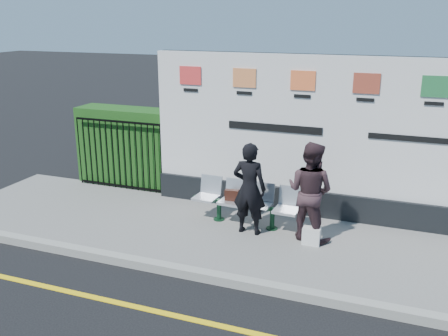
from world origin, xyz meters
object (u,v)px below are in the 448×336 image
object	(u,v)px
woman_right	(310,191)
billboard	(361,153)
bench	(245,213)
woman_left	(249,189)

from	to	relation	value
woman_right	billboard	bearing A→B (deg)	-105.49
billboard	woman_right	world-z (taller)	billboard
bench	woman_left	bearing A→B (deg)	-57.39
bench	woman_left	world-z (taller)	woman_left
bench	woman_right	world-z (taller)	woman_right
woman_left	billboard	bearing A→B (deg)	-142.94
woman_left	woman_right	xyz separation A→B (m)	(1.02, 0.14, 0.04)
billboard	bench	world-z (taller)	billboard
bench	billboard	bearing A→B (deg)	29.44
woman_left	bench	bearing A→B (deg)	-59.38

